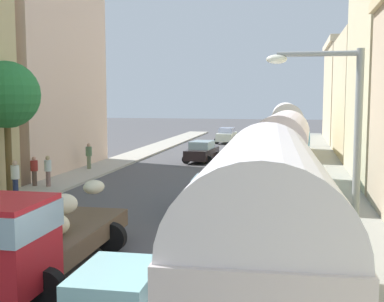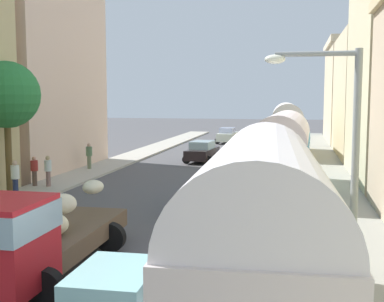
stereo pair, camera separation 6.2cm
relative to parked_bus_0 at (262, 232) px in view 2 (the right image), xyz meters
name	(u,v)px [view 2 (the right image)]	position (x,y,z in m)	size (l,w,h in m)	color
ground_plane	(208,173)	(-4.70, 21.39, -2.28)	(154.00, 154.00, 0.00)	#4E4D4F
sidewalk_left	(99,169)	(-11.95, 21.39, -2.21)	(2.50, 70.00, 0.14)	#AFA99A
sidewalk_right	(329,176)	(2.55, 21.39, -2.21)	(2.50, 70.00, 0.14)	gray
building_left_2	(35,61)	(-15.81, 20.67, 4.73)	(5.74, 11.21, 13.97)	beige
building_right_3	(375,96)	(6.61, 32.45, 2.50)	(5.62, 12.30, 9.56)	beige
building_right_4	(352,92)	(6.27, 46.39, 3.00)	(5.43, 13.78, 10.50)	beige
parked_bus_0	(262,232)	(0.00, 0.00, 0.00)	(3.45, 8.21, 4.10)	silver
parked_bus_1	(283,149)	(-0.02, 15.94, -0.09)	(3.54, 8.78, 3.99)	teal
parked_bus_2	(287,127)	(-0.16, 31.86, 0.09)	(3.45, 10.02, 4.25)	gold
cargo_truck_0	(26,235)	(-6.00, 2.12, -0.98)	(3.12, 7.04, 2.48)	red
car_0	(202,151)	(-6.11, 26.87, -1.51)	(2.43, 4.33, 1.52)	black
car_1	(227,135)	(-6.32, 42.03, -1.48)	(2.29, 4.11, 1.58)	silver
car_3	(211,196)	(-2.74, 10.72, -1.52)	(2.38, 4.27, 1.51)	silver
car_4	(249,149)	(-2.87, 29.17, -1.50)	(2.21, 4.02, 1.56)	#222829
pedestrian_0	(15,178)	(-12.03, 11.62, -1.23)	(0.54, 0.54, 1.85)	#202A4C
pedestrian_1	(89,155)	(-12.39, 20.90, -1.26)	(0.51, 0.51, 1.79)	#697454
pedestrian_3	(34,170)	(-12.68, 14.52, -1.33)	(0.48, 0.48, 1.67)	brown
pedestrian_4	(48,170)	(-11.90, 14.49, -1.29)	(0.36, 0.36, 1.73)	#805F5A
streetlamp_near	(340,155)	(1.49, 1.87, 1.24)	(2.00, 0.28, 5.74)	gray
roadside_tree_2	(6,95)	(-12.60, 12.07, 2.53)	(3.11, 3.11, 6.40)	brown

